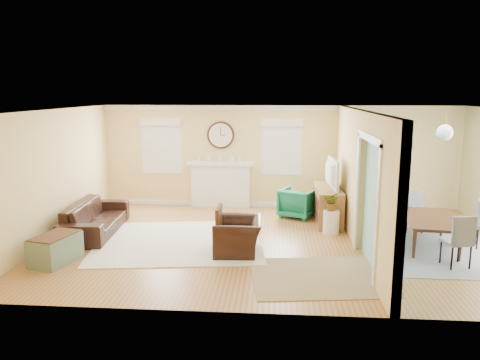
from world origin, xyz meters
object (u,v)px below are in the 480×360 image
object	(u,v)px
green_chair	(297,203)
credenza	(328,205)
eames_chair	(238,236)
sofa	(96,218)
dining_table	(431,232)

from	to	relation	value
green_chair	credenza	bearing A→B (deg)	177.19
eames_chair	green_chair	xyz separation A→B (m)	(1.20, 2.60, 0.02)
eames_chair	credenza	xyz separation A→B (m)	(1.88, 2.25, 0.08)
sofa	credenza	world-z (taller)	credenza
sofa	eames_chair	xyz separation A→B (m)	(3.09, -1.00, -0.01)
credenza	dining_table	distance (m)	2.43
sofa	dining_table	distance (m)	6.76
sofa	dining_table	world-z (taller)	sofa
sofa	green_chair	bearing A→B (deg)	-73.55
sofa	eames_chair	world-z (taller)	sofa
sofa	eames_chair	bearing A→B (deg)	-111.91
sofa	credenza	size ratio (longest dim) A/B	1.39
credenza	green_chair	bearing A→B (deg)	152.87
green_chair	dining_table	bearing A→B (deg)	165.18
credenza	dining_table	world-z (taller)	credenza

